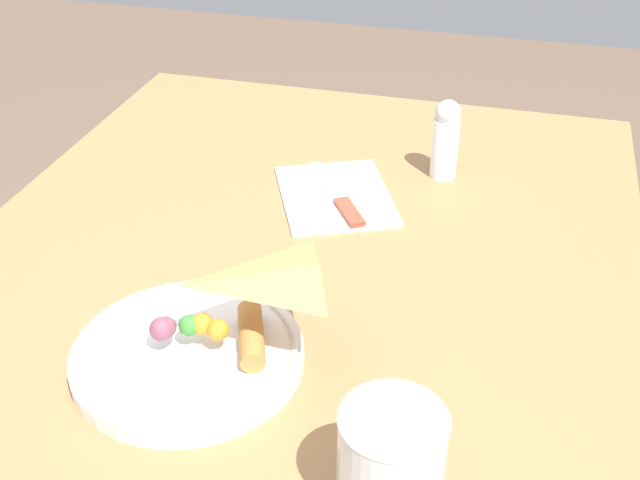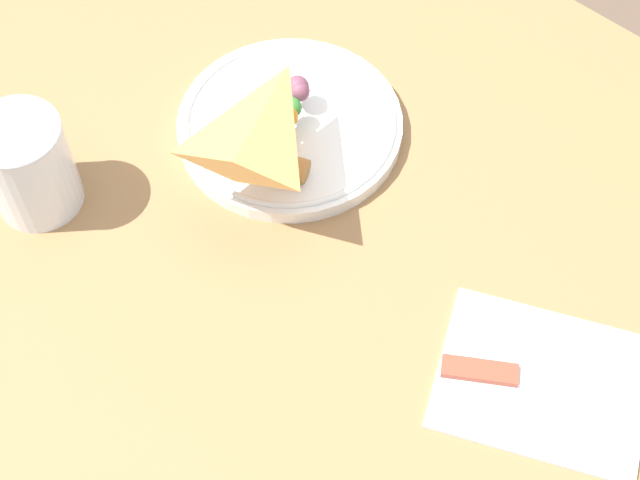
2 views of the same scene
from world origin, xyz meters
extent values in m
cube|color=olive|center=(0.00, 0.00, 0.69)|extent=(1.09, 0.79, 0.03)
cube|color=#4C3823|center=(-0.50, 0.35, 0.34)|extent=(0.06, 0.06, 0.67)
cylinder|color=white|center=(-0.14, 0.05, 0.71)|extent=(0.23, 0.23, 0.02)
torus|color=white|center=(-0.14, 0.05, 0.72)|extent=(0.21, 0.21, 0.01)
pyramid|color=tan|center=(-0.15, 0.05, 0.73)|extent=(0.13, 0.16, 0.02)
cylinder|color=#B77A3D|center=(-0.12, -0.01, 0.73)|extent=(0.09, 0.05, 0.02)
sphere|color=#7A4256|center=(-0.15, 0.07, 0.75)|extent=(0.02, 0.02, 0.02)
sphere|color=orange|center=(-0.14, 0.02, 0.75)|extent=(0.02, 0.02, 0.02)
sphere|color=#7A4256|center=(-0.15, 0.07, 0.75)|extent=(0.02, 0.02, 0.02)
sphere|color=#388433|center=(-0.14, 0.05, 0.75)|extent=(0.02, 0.02, 0.02)
sphere|color=orange|center=(-0.13, 0.03, 0.75)|extent=(0.02, 0.02, 0.02)
cylinder|color=white|center=(-0.27, -0.17, 0.76)|extent=(0.08, 0.08, 0.10)
cylinder|color=#F4CC66|center=(-0.27, -0.17, 0.74)|extent=(0.07, 0.07, 0.08)
torus|color=white|center=(-0.27, -0.17, 0.81)|extent=(0.08, 0.08, 0.00)
cube|color=silver|center=(0.20, -0.01, 0.71)|extent=(0.22, 0.20, 0.00)
cube|color=#99422D|center=(0.16, -0.04, 0.71)|extent=(0.07, 0.05, 0.01)
cube|color=silver|center=(0.23, 0.01, 0.71)|extent=(0.10, 0.07, 0.00)
ellipsoid|color=silver|center=(0.27, 0.03, 0.71)|extent=(0.03, 0.03, 0.00)
camera|label=1|loc=(-0.68, -0.23, 1.23)|focal=45.00mm
camera|label=2|loc=(0.30, -0.40, 1.47)|focal=55.00mm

